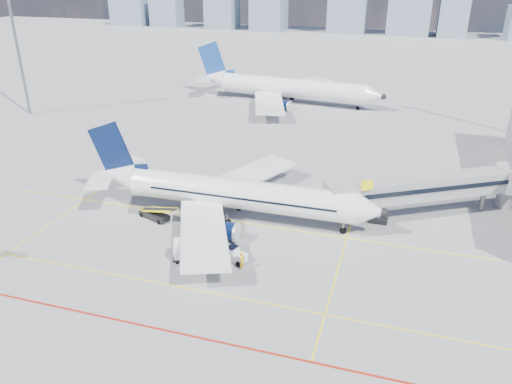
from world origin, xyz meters
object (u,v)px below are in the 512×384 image
Objects in this scene: main_aircraft at (228,193)px; second_aircraft at (285,88)px; baggage_tug at (235,254)px; ramp_worker at (242,261)px; cargo_dolly at (192,249)px; belt_loader at (155,214)px.

second_aircraft is (-7.08, 55.76, -0.01)m from main_aircraft.
second_aircraft is 65.68m from baggage_tug.
baggage_tug is at bearing 54.13° from ramp_worker.
belt_loader is (-7.94, 6.93, -0.61)m from cargo_dolly.
main_aircraft is at bearing 36.72° from ramp_worker.
second_aircraft is 67.13m from ramp_worker.
baggage_tug is at bearing -10.73° from cargo_dolly.
main_aircraft is 56.20m from second_aircraft.
ramp_worker is at bearing -26.48° from cargo_dolly.
main_aircraft is at bearing -76.33° from second_aircraft.
main_aircraft reaches higher than cargo_dolly.
cargo_dolly is (6.78, -65.66, -2.00)m from second_aircraft.
cargo_dolly is 2.23× the size of ramp_worker.
main_aircraft is 18.53× the size of ramp_worker.
main_aircraft is 0.85× the size of second_aircraft.
main_aircraft reaches higher than belt_loader.
belt_loader is 15.29m from ramp_worker.
second_aircraft reaches higher than main_aircraft.
main_aircraft is at bearing 64.77° from cargo_dolly.
ramp_worker is (1.24, -1.26, 0.23)m from baggage_tug.
ramp_worker is at bearing -25.78° from baggage_tug.
second_aircraft reaches higher than belt_loader.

